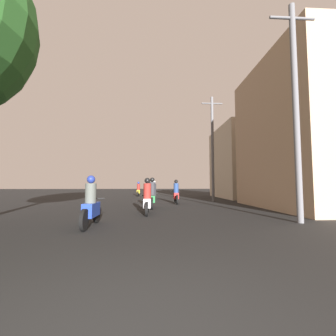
# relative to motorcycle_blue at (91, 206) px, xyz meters

# --- Properties ---
(motorcycle_blue) EXTENTS (0.60, 1.91, 1.52)m
(motorcycle_blue) POSITION_rel_motorcycle_blue_xyz_m (0.00, 0.00, 0.00)
(motorcycle_blue) COLOR black
(motorcycle_blue) RESTS_ON ground_plane
(motorcycle_silver) EXTENTS (0.60, 1.84, 1.53)m
(motorcycle_silver) POSITION_rel_motorcycle_blue_xyz_m (1.58, 2.72, 0.00)
(motorcycle_silver) COLOR black
(motorcycle_silver) RESTS_ON ground_plane
(motorcycle_green) EXTENTS (0.60, 1.87, 1.62)m
(motorcycle_green) POSITION_rel_motorcycle_blue_xyz_m (1.76, 5.08, 0.04)
(motorcycle_green) COLOR black
(motorcycle_green) RESTS_ON ground_plane
(motorcycle_red) EXTENTS (0.60, 1.99, 1.56)m
(motorcycle_red) POSITION_rel_motorcycle_blue_xyz_m (3.28, 7.89, 0.02)
(motorcycle_red) COLOR black
(motorcycle_red) RESTS_ON ground_plane
(motorcycle_black) EXTENTS (0.60, 1.99, 1.55)m
(motorcycle_black) POSITION_rel_motorcycle_blue_xyz_m (1.83, 11.87, 0.01)
(motorcycle_black) COLOR black
(motorcycle_black) RESTS_ON ground_plane
(motorcycle_yellow) EXTENTS (0.60, 1.96, 1.53)m
(motorcycle_yellow) POSITION_rel_motorcycle_blue_xyz_m (0.14, 17.25, 0.01)
(motorcycle_yellow) COLOR black
(motorcycle_yellow) RESTS_ON ground_plane
(building_right_near) EXTENTS (5.63, 7.53, 7.90)m
(building_right_near) POSITION_rel_motorcycle_blue_xyz_m (10.34, 4.56, 3.34)
(building_right_near) COLOR tan
(building_right_near) RESTS_ON ground_plane
(building_right_far) EXTENTS (4.80, 7.31, 6.62)m
(building_right_far) POSITION_rel_motorcycle_blue_xyz_m (10.32, 13.93, 2.70)
(building_right_far) COLOR beige
(building_right_far) RESTS_ON ground_plane
(utility_pole_near) EXTENTS (1.60, 0.20, 7.54)m
(utility_pole_near) POSITION_rel_motorcycle_blue_xyz_m (6.66, 0.28, 3.33)
(utility_pole_near) COLOR slate
(utility_pole_near) RESTS_ON ground_plane
(utility_pole_far) EXTENTS (1.60, 0.20, 7.95)m
(utility_pole_far) POSITION_rel_motorcycle_blue_xyz_m (6.24, 9.71, 3.53)
(utility_pole_far) COLOR slate
(utility_pole_far) RESTS_ON ground_plane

